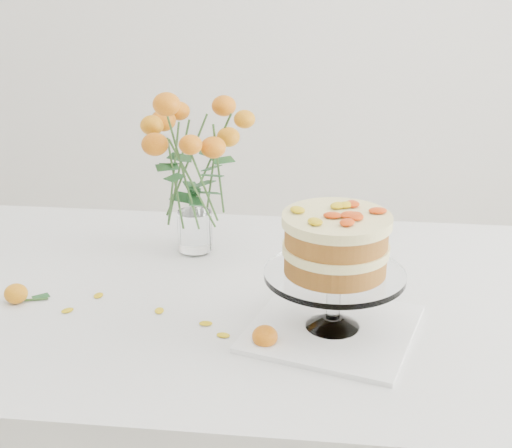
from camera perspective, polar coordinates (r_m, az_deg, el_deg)
The scene contains 11 objects.
table at distance 1.53m, azimuth -2.26°, elevation -8.21°, with size 1.43×0.93×0.76m.
napkin at distance 1.35m, azimuth 6.11°, elevation -8.29°, with size 0.29×0.29×0.01m, color white.
cake_stand at distance 1.28m, azimuth 6.39°, elevation -2.07°, with size 0.26×0.26×0.23m.
rose_vase at distance 1.61m, azimuth -5.11°, elevation 5.52°, with size 0.27×0.27×0.40m.
loose_rose_near at distance 1.52m, azimuth -18.64°, elevation -5.30°, with size 0.08×0.05×0.04m.
loose_rose_far at distance 1.29m, azimuth 0.73°, elevation -8.99°, with size 0.08×0.05×0.04m.
stray_petal_a at distance 1.42m, azimuth -7.74°, elevation -6.90°, with size 0.03×0.02×0.00m, color #E0B90E.
stray_petal_b at distance 1.37m, azimuth -4.04°, elevation -7.95°, with size 0.03×0.02×0.00m, color #E0B90E.
stray_petal_c at distance 1.33m, azimuth -2.64°, elevation -8.89°, with size 0.03×0.02×0.00m, color #E0B90E.
stray_petal_d at distance 1.50m, azimuth -12.49°, elevation -5.62°, with size 0.03×0.02×0.00m, color #E0B90E.
stray_petal_e at distance 1.46m, azimuth -14.85°, elevation -6.72°, with size 0.03×0.02×0.00m, color #E0B90E.
Camera 1 is at (0.21, -1.31, 1.42)m, focal length 50.00 mm.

